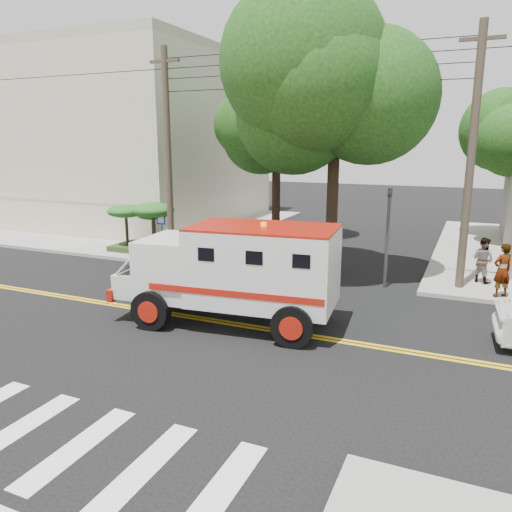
% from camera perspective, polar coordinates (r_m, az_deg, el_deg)
% --- Properties ---
extents(ground, '(100.00, 100.00, 0.00)m').
position_cam_1_polar(ground, '(14.87, -4.04, -7.52)').
color(ground, black).
rests_on(ground, ground).
extents(sidewalk_nw, '(17.00, 17.00, 0.15)m').
position_cam_1_polar(sidewalk_nw, '(33.07, -13.96, 3.69)').
color(sidewalk_nw, gray).
rests_on(sidewalk_nw, ground).
extents(building_left, '(16.00, 14.00, 10.00)m').
position_cam_1_polar(building_left, '(35.09, -15.55, 12.44)').
color(building_left, beige).
rests_on(building_left, sidewalk_nw).
extents(utility_pole_left, '(0.28, 0.28, 9.00)m').
position_cam_1_polar(utility_pole_left, '(21.98, -10.01, 10.96)').
color(utility_pole_left, '#382D23').
rests_on(utility_pole_left, ground).
extents(utility_pole_right, '(0.28, 0.28, 9.00)m').
position_cam_1_polar(utility_pole_right, '(18.51, 23.32, 9.78)').
color(utility_pole_right, '#382D23').
rests_on(utility_pole_right, ground).
extents(tree_main, '(6.08, 5.70, 9.85)m').
position_cam_1_polar(tree_main, '(19.18, 10.26, 18.77)').
color(tree_main, black).
rests_on(tree_main, ground).
extents(tree_left, '(4.48, 4.20, 7.70)m').
position_cam_1_polar(tree_left, '(25.80, 2.88, 14.14)').
color(tree_left, black).
rests_on(tree_left, ground).
extents(traffic_signal, '(0.15, 0.18, 3.60)m').
position_cam_1_polar(traffic_signal, '(18.35, 14.84, 3.22)').
color(traffic_signal, '#3F3F42').
rests_on(traffic_signal, ground).
extents(accessibility_sign, '(0.45, 0.10, 2.02)m').
position_cam_1_polar(accessibility_sign, '(22.77, -10.72, 3.06)').
color(accessibility_sign, '#3F3F42').
rests_on(accessibility_sign, ground).
extents(palm_planter, '(3.52, 2.63, 2.36)m').
position_cam_1_polar(palm_planter, '(23.80, -12.60, 4.08)').
color(palm_planter, '#1E3314').
rests_on(palm_planter, sidewalk_nw).
extents(armored_truck, '(6.64, 3.15, 2.92)m').
position_cam_1_polar(armored_truck, '(14.22, -2.34, -1.43)').
color(armored_truck, silver).
rests_on(armored_truck, ground).
extents(pedestrian_a, '(0.79, 0.75, 1.81)m').
position_cam_1_polar(pedestrian_a, '(18.31, 26.32, -1.48)').
color(pedestrian_a, gray).
rests_on(pedestrian_a, sidewalk_ne).
extents(pedestrian_b, '(1.02, 0.98, 1.67)m').
position_cam_1_polar(pedestrian_b, '(19.97, 24.49, -0.40)').
color(pedestrian_b, gray).
rests_on(pedestrian_b, sidewalk_ne).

